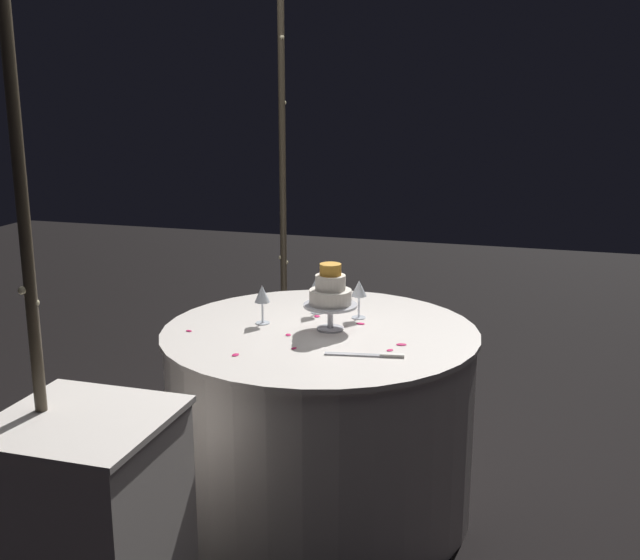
{
  "coord_description": "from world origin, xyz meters",
  "views": [
    {
      "loc": [
        -2.9,
        -0.87,
        1.76
      ],
      "look_at": [
        0.0,
        0.0,
        1.01
      ],
      "focal_mm": 43.62,
      "sensor_mm": 36.0,
      "label": 1
    }
  ],
  "objects_px": {
    "side_table": "(90,544)",
    "tiered_cake": "(330,293)",
    "decorative_arch": "(193,142)",
    "wine_glass_0": "(262,295)",
    "wine_glass_1": "(318,284)",
    "cake_knife": "(369,355)",
    "wine_glass_2": "(359,290)",
    "main_table": "(320,420)"
  },
  "relations": [
    {
      "from": "side_table",
      "to": "tiered_cake",
      "type": "height_order",
      "value": "tiered_cake"
    },
    {
      "from": "side_table",
      "to": "decorative_arch",
      "type": "bearing_deg",
      "value": 7.3
    },
    {
      "from": "wine_glass_0",
      "to": "wine_glass_1",
      "type": "distance_m",
      "value": 0.28
    },
    {
      "from": "decorative_arch",
      "to": "wine_glass_1",
      "type": "relative_size",
      "value": 13.77
    },
    {
      "from": "wine_glass_0",
      "to": "wine_glass_1",
      "type": "height_order",
      "value": "wine_glass_1"
    },
    {
      "from": "wine_glass_0",
      "to": "wine_glass_1",
      "type": "xyz_separation_m",
      "value": [
        0.22,
        -0.18,
        0.01
      ]
    },
    {
      "from": "wine_glass_0",
      "to": "cake_knife",
      "type": "bearing_deg",
      "value": -117.3
    },
    {
      "from": "wine_glass_2",
      "to": "wine_glass_1",
      "type": "bearing_deg",
      "value": 82.66
    },
    {
      "from": "main_table",
      "to": "wine_glass_2",
      "type": "bearing_deg",
      "value": -27.91
    },
    {
      "from": "wine_glass_0",
      "to": "wine_glass_2",
      "type": "relative_size",
      "value": 1.0
    },
    {
      "from": "decorative_arch",
      "to": "wine_glass_2",
      "type": "xyz_separation_m",
      "value": [
        0.21,
        -0.65,
        -0.62
      ]
    },
    {
      "from": "tiered_cake",
      "to": "wine_glass_1",
      "type": "relative_size",
      "value": 1.6
    },
    {
      "from": "tiered_cake",
      "to": "main_table",
      "type": "bearing_deg",
      "value": 111.0
    },
    {
      "from": "wine_glass_0",
      "to": "cake_knife",
      "type": "height_order",
      "value": "wine_glass_0"
    },
    {
      "from": "tiered_cake",
      "to": "wine_glass_0",
      "type": "xyz_separation_m",
      "value": [
        0.0,
        0.3,
        -0.03
      ]
    },
    {
      "from": "tiered_cake",
      "to": "cake_knife",
      "type": "distance_m",
      "value": 0.38
    },
    {
      "from": "wine_glass_1",
      "to": "cake_knife",
      "type": "distance_m",
      "value": 0.61
    },
    {
      "from": "wine_glass_1",
      "to": "main_table",
      "type": "bearing_deg",
      "value": -160.99
    },
    {
      "from": "side_table",
      "to": "wine_glass_2",
      "type": "bearing_deg",
      "value": -21.21
    },
    {
      "from": "wine_glass_2",
      "to": "decorative_arch",
      "type": "bearing_deg",
      "value": 107.88
    },
    {
      "from": "side_table",
      "to": "tiered_cake",
      "type": "xyz_separation_m",
      "value": [
        1.11,
        -0.44,
        0.54
      ]
    },
    {
      "from": "side_table",
      "to": "cake_knife",
      "type": "distance_m",
      "value": 1.14
    },
    {
      "from": "side_table",
      "to": "cake_knife",
      "type": "relative_size",
      "value": 2.82
    },
    {
      "from": "tiered_cake",
      "to": "decorative_arch",
      "type": "bearing_deg",
      "value": 91.5
    },
    {
      "from": "decorative_arch",
      "to": "side_table",
      "type": "distance_m",
      "value": 1.58
    },
    {
      "from": "tiered_cake",
      "to": "wine_glass_0",
      "type": "distance_m",
      "value": 0.3
    },
    {
      "from": "wine_glass_2",
      "to": "cake_knife",
      "type": "distance_m",
      "value": 0.5
    },
    {
      "from": "decorative_arch",
      "to": "wine_glass_2",
      "type": "relative_size",
      "value": 14.26
    },
    {
      "from": "wine_glass_1",
      "to": "wine_glass_2",
      "type": "bearing_deg",
      "value": -97.34
    },
    {
      "from": "side_table",
      "to": "wine_glass_2",
      "type": "distance_m",
      "value": 1.49
    },
    {
      "from": "main_table",
      "to": "wine_glass_1",
      "type": "height_order",
      "value": "wine_glass_1"
    },
    {
      "from": "tiered_cake",
      "to": "wine_glass_2",
      "type": "bearing_deg",
      "value": -20.22
    },
    {
      "from": "main_table",
      "to": "decorative_arch",
      "type": "bearing_deg",
      "value": 90.01
    },
    {
      "from": "decorative_arch",
      "to": "wine_glass_1",
      "type": "height_order",
      "value": "decorative_arch"
    },
    {
      "from": "wine_glass_0",
      "to": "wine_glass_2",
      "type": "bearing_deg",
      "value": -62.23
    },
    {
      "from": "main_table",
      "to": "cake_knife",
      "type": "relative_size",
      "value": 4.4
    },
    {
      "from": "main_table",
      "to": "wine_glass_1",
      "type": "bearing_deg",
      "value": 19.01
    },
    {
      "from": "wine_glass_1",
      "to": "wine_glass_0",
      "type": "bearing_deg",
      "value": 141.16
    },
    {
      "from": "wine_glass_0",
      "to": "wine_glass_2",
      "type": "xyz_separation_m",
      "value": [
        0.19,
        -0.37,
        0.0
      ]
    },
    {
      "from": "wine_glass_2",
      "to": "tiered_cake",
      "type": "bearing_deg",
      "value": 159.78
    },
    {
      "from": "wine_glass_2",
      "to": "wine_glass_0",
      "type": "bearing_deg",
      "value": 117.77
    },
    {
      "from": "side_table",
      "to": "wine_glass_0",
      "type": "xyz_separation_m",
      "value": [
        1.12,
        -0.14,
        0.51
      ]
    }
  ]
}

